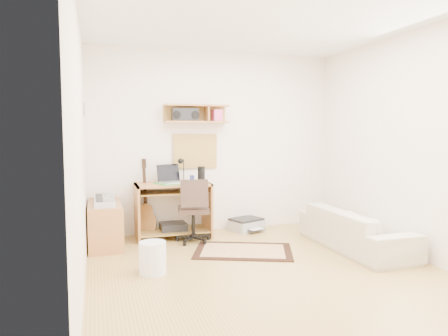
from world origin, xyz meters
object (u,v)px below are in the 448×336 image
object	(u,v)px
printer	(246,225)
sofa	(355,222)
task_chair	(193,210)
cabinet	(105,224)
desk	(173,210)

from	to	relation	value
printer	sofa	world-z (taller)	sofa
task_chair	sofa	bearing A→B (deg)	-18.22
task_chair	printer	bearing A→B (deg)	32.27
cabinet	sofa	bearing A→B (deg)	-19.59
task_chair	cabinet	bearing A→B (deg)	-179.78
desk	cabinet	bearing A→B (deg)	-169.07
desk	sofa	bearing A→B (deg)	-30.89
cabinet	sofa	xyz separation A→B (m)	(2.96, -1.05, 0.06)
desk	cabinet	xyz separation A→B (m)	(-0.91, -0.18, -0.10)
cabinet	desk	bearing A→B (deg)	10.93
printer	desk	bearing A→B (deg)	162.50
desk	sofa	size ratio (longest dim) A/B	0.59
desk	printer	xyz separation A→B (m)	(1.10, 0.08, -0.29)
desk	printer	bearing A→B (deg)	4.11
cabinet	printer	distance (m)	2.03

